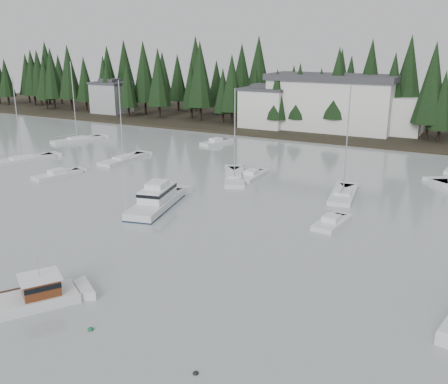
% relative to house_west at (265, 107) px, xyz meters
% --- Properties ---
extents(ground, '(260.00, 260.00, 0.00)m').
position_rel_house_west_xyz_m(ground, '(18.00, -79.00, -4.65)').
color(ground, '#8F989A').
rests_on(ground, ground).
extents(far_shore_land, '(240.00, 54.00, 1.00)m').
position_rel_house_west_xyz_m(far_shore_land, '(18.00, 18.00, -4.65)').
color(far_shore_land, black).
rests_on(far_shore_land, ground).
extents(conifer_treeline, '(200.00, 22.00, 20.00)m').
position_rel_house_west_xyz_m(conifer_treeline, '(18.00, 7.00, -4.65)').
color(conifer_treeline, black).
rests_on(conifer_treeline, ground).
extents(house_west, '(9.54, 7.42, 8.75)m').
position_rel_house_west_xyz_m(house_west, '(0.00, 0.00, 0.00)').
color(house_west, silver).
rests_on(house_west, ground).
extents(house_far_west, '(8.48, 7.42, 8.25)m').
position_rel_house_west_xyz_m(house_far_west, '(-42.00, 2.00, -0.25)').
color(house_far_west, '#999EA0').
rests_on(house_far_west, ground).
extents(harbor_inn, '(29.50, 11.50, 10.90)m').
position_rel_house_west_xyz_m(harbor_inn, '(15.04, 3.34, 1.12)').
color(harbor_inn, silver).
rests_on(harbor_inn, ground).
extents(lobster_boat_brown, '(6.64, 8.22, 3.98)m').
position_rel_house_west_xyz_m(lobster_boat_brown, '(14.05, -74.27, -4.20)').
color(lobster_boat_brown, silver).
rests_on(lobster_boat_brown, ground).
extents(cabin_cruiser_center, '(5.34, 10.65, 4.38)m').
position_rel_house_west_xyz_m(cabin_cruiser_center, '(9.68, -52.21, -4.00)').
color(cabin_cruiser_center, silver).
rests_on(cabin_cruiser_center, ground).
extents(sailboat_2, '(6.61, 9.71, 12.46)m').
position_rel_house_west_xyz_m(sailboat_2, '(11.96, -37.52, -4.59)').
color(sailboat_2, silver).
rests_on(sailboat_2, ground).
extents(sailboat_3, '(5.28, 9.94, 13.31)m').
position_rel_house_west_xyz_m(sailboat_3, '(-21.40, -43.65, -4.58)').
color(sailboat_3, silver).
rests_on(sailboat_3, ground).
extents(sailboat_4, '(3.68, 8.40, 13.48)m').
position_rel_house_west_xyz_m(sailboat_4, '(26.89, -38.59, -4.57)').
color(sailboat_4, silver).
rests_on(sailboat_4, ground).
extents(sailboat_7, '(2.75, 9.03, 12.71)m').
position_rel_house_west_xyz_m(sailboat_7, '(-7.86, -36.20, -4.58)').
color(sailboat_7, silver).
rests_on(sailboat_7, ground).
extents(sailboat_9, '(5.46, 9.72, 14.73)m').
position_rel_house_west_xyz_m(sailboat_9, '(-25.38, -27.69, -4.56)').
color(sailboat_9, silver).
rests_on(sailboat_9, ground).
extents(runabout_0, '(3.66, 6.95, 1.42)m').
position_rel_house_west_xyz_m(runabout_0, '(-9.81, -47.77, -4.52)').
color(runabout_0, silver).
rests_on(runabout_0, ground).
extents(runabout_1, '(2.78, 5.38, 1.42)m').
position_rel_house_west_xyz_m(runabout_1, '(28.41, -48.66, -4.52)').
color(runabout_1, silver).
rests_on(runabout_1, ground).
extents(runabout_3, '(3.69, 6.40, 1.42)m').
position_rel_house_west_xyz_m(runabout_3, '(-1.60, -18.06, -4.52)').
color(runabout_3, silver).
rests_on(runabout_3, ground).
extents(runabout_4, '(2.21, 5.96, 1.42)m').
position_rel_house_west_xyz_m(runabout_4, '(13.67, -35.84, -4.52)').
color(runabout_4, silver).
rests_on(runabout_4, ground).
extents(mooring_buoy_green, '(0.40, 0.40, 0.40)m').
position_rel_house_west_xyz_m(mooring_buoy_green, '(20.18, -74.33, -4.65)').
color(mooring_buoy_green, '#145933').
rests_on(mooring_buoy_green, ground).
extents(mooring_buoy_dark, '(0.34, 0.34, 0.34)m').
position_rel_house_west_xyz_m(mooring_buoy_dark, '(28.37, -74.95, -4.65)').
color(mooring_buoy_dark, black).
rests_on(mooring_buoy_dark, ground).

